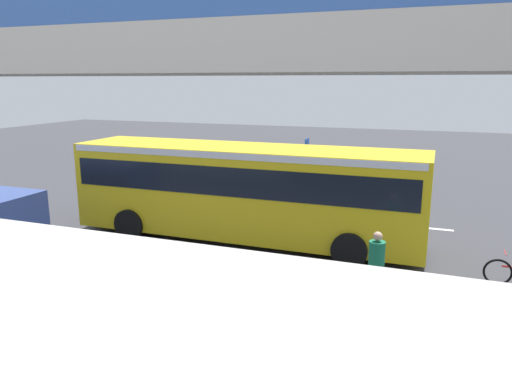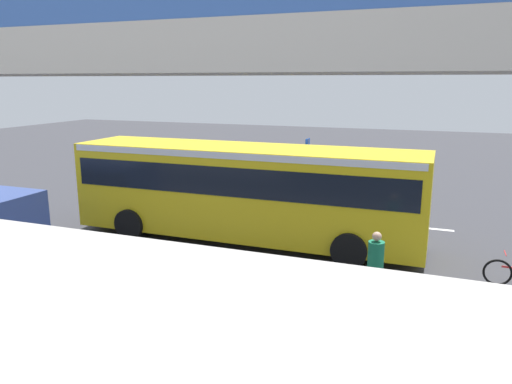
# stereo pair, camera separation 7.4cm
# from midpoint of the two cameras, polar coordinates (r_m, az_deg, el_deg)

# --- Properties ---
(ground) EXTENTS (80.00, 80.00, 0.00)m
(ground) POSITION_cam_midpoint_polar(r_m,az_deg,el_deg) (17.64, -1.28, -4.40)
(ground) COLOR #38383D
(city_bus) EXTENTS (11.54, 2.85, 3.15)m
(city_bus) POSITION_cam_midpoint_polar(r_m,az_deg,el_deg) (16.02, -1.40, 0.79)
(city_bus) COLOR yellow
(city_bus) RESTS_ON ground
(pedestrian) EXTENTS (0.38, 0.38, 1.79)m
(pedestrian) POSITION_cam_midpoint_polar(r_m,az_deg,el_deg) (12.06, 13.62, -8.62)
(pedestrian) COLOR #2D2D38
(pedestrian) RESTS_ON ground
(traffic_sign) EXTENTS (0.08, 0.60, 2.80)m
(traffic_sign) POSITION_cam_midpoint_polar(r_m,az_deg,el_deg) (21.36, 5.82, 3.78)
(traffic_sign) COLOR slate
(traffic_sign) RESTS_ON ground
(lane_dash_leftmost) EXTENTS (2.00, 0.20, 0.01)m
(lane_dash_leftmost) POSITION_cam_midpoint_polar(r_m,az_deg,el_deg) (18.85, 18.90, -3.96)
(lane_dash_leftmost) COLOR silver
(lane_dash_leftmost) RESTS_ON ground
(lane_dash_left) EXTENTS (2.00, 0.20, 0.01)m
(lane_dash_left) POSITION_cam_midpoint_polar(r_m,az_deg,el_deg) (19.33, 6.98, -2.94)
(lane_dash_left) COLOR silver
(lane_dash_left) RESTS_ON ground
(lane_dash_centre) EXTENTS (2.00, 0.20, 0.01)m
(lane_dash_centre) POSITION_cam_midpoint_polar(r_m,az_deg,el_deg) (20.58, -3.91, -1.90)
(lane_dash_centre) COLOR silver
(lane_dash_centre) RESTS_ON ground
(lane_dash_right) EXTENTS (2.00, 0.20, 0.01)m
(lane_dash_right) POSITION_cam_midpoint_polar(r_m,az_deg,el_deg) (22.49, -13.24, -0.95)
(lane_dash_right) COLOR silver
(lane_dash_right) RESTS_ON ground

